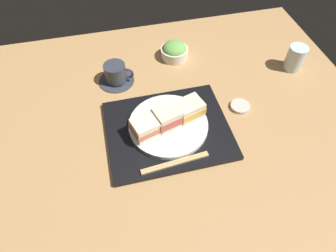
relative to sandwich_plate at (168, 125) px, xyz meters
The scene contains 11 objects.
ground_plane 7.68cm from the sandwich_plate, 118.81° to the left, with size 140.00×100.00×3.00cm, color tan.
serving_tray 1.61cm from the sandwich_plate, 113.13° to the right, with size 36.57×29.92×1.48cm, color black.
sandwich_plate is the anchor object (origin of this frame).
sandwich_near 7.82cm from the sandwich_plate, 165.05° to the right, with size 9.71×8.49×5.25cm.
sandwich_middle 3.69cm from the sandwich_plate, 116.57° to the left, with size 9.88×8.68×5.98cm.
sandwich_far 7.85cm from the sandwich_plate, 14.95° to the left, with size 9.54×8.50×5.39cm.
salad_bowl 34.69cm from the sandwich_plate, 72.63° to the left, with size 10.17×10.17×6.29cm.
chopsticks_pair 13.10cm from the sandwich_plate, 95.44° to the right, with size 19.44×3.01×0.70cm.
coffee_cup 27.97cm from the sandwich_plate, 116.51° to the left, with size 12.38×12.30×7.11cm.
drinking_glass 53.31cm from the sandwich_plate, 18.62° to the left, with size 6.44×6.44×9.01cm, color silver.
small_sauce_dish 25.02cm from the sandwich_plate, ahead, with size 6.28×6.28×1.05cm, color beige.
Camera 1 is at (-9.50, -58.28, 70.69)cm, focal length 31.04 mm.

